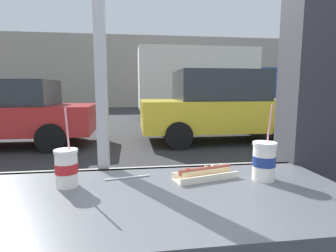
# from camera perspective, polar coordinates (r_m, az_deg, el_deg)

# --- Properties ---
(ground_plane) EXTENTS (60.00, 60.00, 0.00)m
(ground_plane) POSITION_cam_1_polar(r_m,az_deg,el_deg) (9.31, -8.60, -0.69)
(ground_plane) COLOR #2D2D30
(sidewalk_strip) EXTENTS (16.00, 2.80, 0.13)m
(sidewalk_strip) POSITION_cam_1_polar(r_m,az_deg,el_deg) (3.11, -10.06, -17.26)
(sidewalk_strip) COLOR #B2ADA3
(sidewalk_strip) RESTS_ON ground
(window_wall) EXTENTS (2.66, 0.20, 2.90)m
(window_wall) POSITION_cam_1_polar(r_m,az_deg,el_deg) (1.35, -14.60, 24.35)
(window_wall) COLOR #2D2D33
(window_wall) RESTS_ON ground
(building_facade_far) EXTENTS (28.00, 1.20, 5.33)m
(building_facade_far) POSITION_cam_1_polar(r_m,az_deg,el_deg) (21.10, -8.37, 11.35)
(building_facade_far) COLOR #A89E8E
(building_facade_far) RESTS_ON ground
(soda_cup_left) EXTENTS (0.10, 0.10, 0.32)m
(soda_cup_left) POSITION_cam_1_polar(r_m,az_deg,el_deg) (1.18, 19.81, -6.93)
(soda_cup_left) COLOR white
(soda_cup_left) RESTS_ON window_counter
(soda_cup_right) EXTENTS (0.09, 0.09, 0.30)m
(soda_cup_right) POSITION_cam_1_polar(r_m,az_deg,el_deg) (1.11, -20.85, -8.26)
(soda_cup_right) COLOR silver
(soda_cup_right) RESTS_ON window_counter
(hotdog_tray_far) EXTENTS (0.29, 0.16, 0.05)m
(hotdog_tray_far) POSITION_cam_1_polar(r_m,az_deg,el_deg) (1.15, 7.93, -9.94)
(hotdog_tray_far) COLOR beige
(hotdog_tray_far) RESTS_ON window_counter
(loose_straw) EXTENTS (0.19, 0.04, 0.01)m
(loose_straw) POSITION_cam_1_polar(r_m,az_deg,el_deg) (1.16, -8.63, -10.84)
(loose_straw) COLOR white
(loose_straw) RESTS_ON window_counter
(parked_car_red) EXTENTS (4.25, 1.93, 1.60)m
(parked_car_red) POSITION_cam_1_polar(r_m,az_deg,el_deg) (7.51, -31.69, 2.46)
(parked_car_red) COLOR red
(parked_car_red) RESTS_ON ground
(parked_car_yellow) EXTENTS (4.27, 2.05, 1.85)m
(parked_car_yellow) POSITION_cam_1_polar(r_m,az_deg,el_deg) (7.25, 11.18, 4.16)
(parked_car_yellow) COLOR gold
(parked_car_yellow) RESTS_ON ground
(box_truck) EXTENTS (7.19, 2.44, 3.24)m
(box_truck) POSITION_cam_1_polar(r_m,az_deg,el_deg) (13.15, 8.82, 9.39)
(box_truck) COLOR silver
(box_truck) RESTS_ON ground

